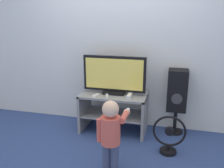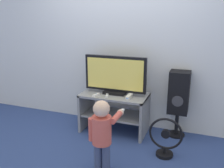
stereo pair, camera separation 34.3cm
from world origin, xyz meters
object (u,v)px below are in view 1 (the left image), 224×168
Objects in this scene: game_console at (130,96)px; remote_secondary at (107,96)px; speaker_tower at (177,92)px; floor_fan at (169,136)px; television at (114,75)px; remote_primary at (96,95)px; child at (111,131)px.

game_console is 1.50× the size of remote_secondary.
speaker_tower is (0.94, 0.29, 0.04)m from remote_secondary.
floor_fan is at bearing -96.27° from speaker_tower.
remote_secondary is at bearing -113.20° from television.
game_console is 0.68m from speaker_tower.
television is 1.12m from floor_fan.
television reaches higher than remote_secondary.
game_console is at bearing 9.16° from remote_primary.
child is at bearing -138.20° from floor_fan.
remote_primary is 0.16× the size of child.
television is 0.96× the size of speaker_tower.
remote_secondary is (-0.31, -0.05, -0.01)m from game_console.
remote_primary and remote_secondary have the same top height.
television is 0.38m from remote_primary.
floor_fan is (-0.07, -0.60, -0.39)m from speaker_tower.
remote_primary is at bearing -163.79° from speaker_tower.
game_console is 0.24× the size of child.
speaker_tower reaches higher than game_console.
child reaches higher than game_console.
speaker_tower is at bearing 9.04° from television.
remote_primary is at bearing -170.84° from game_console.
remote_primary is at bearing 118.10° from child.
game_console is 0.90m from child.
speaker_tower is at bearing 59.71° from child.
remote_primary is 0.27× the size of floor_fan.
floor_fan is (0.57, -0.36, -0.37)m from game_console.
television is at bearing 102.22° from child.
child is 0.84m from floor_fan.
television reaches higher than floor_fan.
remote_secondary is (0.16, 0.03, 0.00)m from remote_primary.
remote_primary is 1.13m from floor_fan.
floor_fan is (0.81, -0.46, -0.61)m from television.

